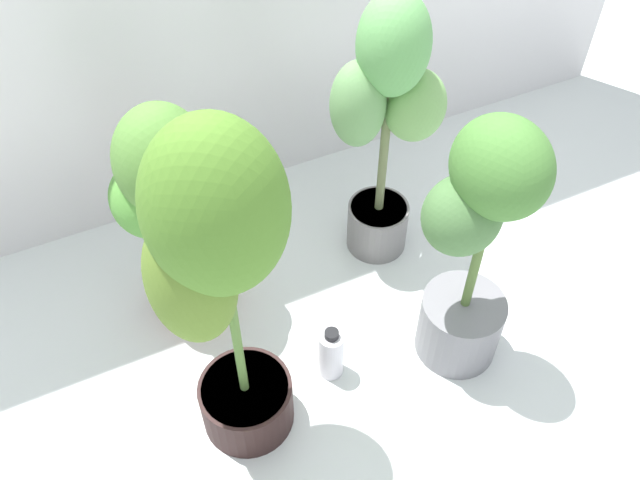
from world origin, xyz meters
The scene contains 6 objects.
ground_plane centered at (0.00, 0.00, 0.00)m, with size 8.00×8.00×0.00m, color silver.
potted_plant_back_right centered at (0.31, 0.37, 0.54)m, with size 0.39×0.28×0.91m.
potted_plant_front_right centered at (0.31, -0.09, 0.45)m, with size 0.31×0.29×0.84m.
potted_plant_front_left centered at (-0.33, -0.05, 0.63)m, with size 0.37×0.32×1.03m.
potted_plant_back_left centered at (-0.32, 0.39, 0.45)m, with size 0.40×0.35×0.75m.
nutrient_bottle centered at (-0.05, -0.02, 0.09)m, with size 0.07×0.07×0.19m.
Camera 1 is at (-0.52, -0.95, 1.72)m, focal length 38.00 mm.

